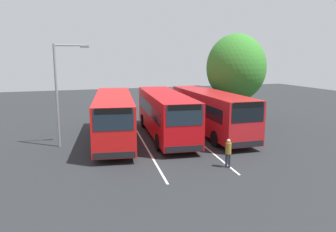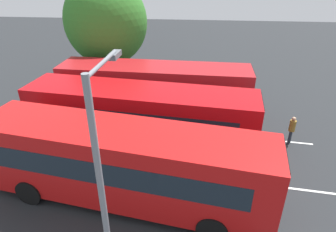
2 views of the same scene
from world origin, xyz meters
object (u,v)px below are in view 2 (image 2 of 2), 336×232
Objects in this scene: street_lamp at (104,182)px; depot_tree at (106,22)px; pedestrian at (292,128)px; bus_center_left at (141,116)px; bus_far_left at (124,163)px; bus_center_right at (155,89)px.

depot_tree is (-4.27, 15.31, 0.99)m from street_lamp.
pedestrian is at bearing -38.57° from street_lamp.
depot_tree reaches higher than bus_center_left.
bus_center_right is at bearing 97.74° from bus_far_left.
street_lamp is (0.45, -3.51, 2.10)m from bus_far_left.
bus_center_right reaches higher than pedestrian.
bus_far_left reaches higher than pedestrian.
bus_center_left is at bearing 5.95° from street_lamp.
pedestrian is at bearing 41.67° from bus_far_left.
bus_center_right is 1.69× the size of street_lamp.
pedestrian is (7.71, 4.89, -0.88)m from bus_far_left.
bus_far_left is 3.82m from bus_center_left.
bus_center_left is 7.26× the size of pedestrian.
depot_tree reaches higher than pedestrian.
street_lamp reaches higher than bus_center_right.
bus_center_left is at bearing -91.44° from bus_center_right.
bus_center_right is 1.43× the size of depot_tree.
bus_center_right is at bearing 92.89° from bus_center_left.
bus_center_left is 7.85m from pedestrian.
street_lamp is at bearing -74.43° from depot_tree.
depot_tree reaches higher than street_lamp.
street_lamp is at bearing 80.70° from pedestrian.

